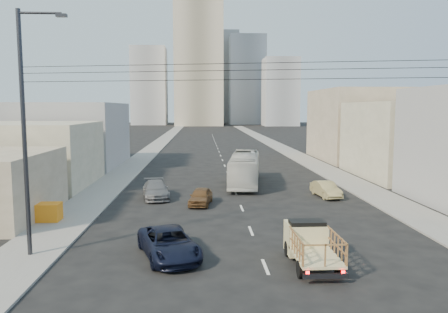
{
  "coord_description": "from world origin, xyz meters",
  "views": [
    {
      "loc": [
        -2.93,
        -17.5,
        7.36
      ],
      "look_at": [
        -1.15,
        17.19,
        3.5
      ],
      "focal_mm": 35.0,
      "sensor_mm": 36.0,
      "label": 1
    }
  ],
  "objects": [
    {
      "name": "lane_dashes",
      "position": [
        0.0,
        53.0,
        0.01
      ],
      "size": [
        0.15,
        104.0,
        0.01
      ],
      "color": "silver",
      "rests_on": "ground"
    },
    {
      "name": "overhead_wires",
      "position": [
        0.0,
        1.5,
        8.97
      ],
      "size": [
        23.01,
        5.02,
        0.72
      ],
      "color": "black",
      "rests_on": "ground"
    },
    {
      "name": "midrise_back",
      "position": [
        6.0,
        200.0,
        22.0
      ],
      "size": [
        18.0,
        18.0,
        44.0
      ],
      "primitive_type": "cube",
      "color": "#99999C",
      "rests_on": "ground"
    },
    {
      "name": "sidewalk_right",
      "position": [
        11.75,
        70.0,
        0.06
      ],
      "size": [
        3.5,
        180.0,
        0.12
      ],
      "primitive_type": "cube",
      "color": "gray",
      "rests_on": "ground"
    },
    {
      "name": "sidewalk_left",
      "position": [
        -11.75,
        70.0,
        0.06
      ],
      "size": [
        3.5,
        180.0,
        0.12
      ],
      "primitive_type": "cube",
      "color": "gray",
      "rests_on": "ground"
    },
    {
      "name": "sedan_grey",
      "position": [
        -6.73,
        17.98,
        0.7
      ],
      "size": [
        2.79,
        5.11,
        1.4
      ],
      "primitive_type": "imported",
      "rotation": [
        0.0,
        0.0,
        0.18
      ],
      "color": "slate",
      "rests_on": "ground"
    },
    {
      "name": "high_rise_tower",
      "position": [
        -4.0,
        170.0,
        30.0
      ],
      "size": [
        20.0,
        20.0,
        60.0
      ],
      "primitive_type": "cube",
      "color": "gray",
      "rests_on": "ground"
    },
    {
      "name": "ground",
      "position": [
        0.0,
        0.0,
        0.0
      ],
      "size": [
        420.0,
        420.0,
        0.0
      ],
      "primitive_type": "plane",
      "color": "black",
      "rests_on": "ground"
    },
    {
      "name": "midrise_east",
      "position": [
        30.0,
        165.0,
        14.0
      ],
      "size": [
        14.0,
        14.0,
        28.0
      ],
      "primitive_type": "cube",
      "color": "#95979D",
      "rests_on": "ground"
    },
    {
      "name": "crate_stack",
      "position": [
        -13.0,
        10.62,
        0.69
      ],
      "size": [
        1.8,
        1.2,
        1.14
      ],
      "color": "orange",
      "rests_on": "sidewalk_left"
    },
    {
      "name": "midrise_nw",
      "position": [
        -26.0,
        180.0,
        17.0
      ],
      "size": [
        15.0,
        15.0,
        34.0
      ],
      "primitive_type": "cube",
      "color": "#95979D",
      "rests_on": "ground"
    },
    {
      "name": "bldg_right_mid",
      "position": [
        19.5,
        28.0,
        4.0
      ],
      "size": [
        11.0,
        14.0,
        8.0
      ],
      "primitive_type": "cube",
      "color": "#A8A288",
      "rests_on": "ground"
    },
    {
      "name": "sedan_tan",
      "position": [
        7.36,
        17.76,
        0.64
      ],
      "size": [
        1.84,
        4.04,
        1.29
      ],
      "primitive_type": "imported",
      "rotation": [
        0.0,
        0.0,
        0.13
      ],
      "color": "tan",
      "rests_on": "ground"
    },
    {
      "name": "streetlamp_left",
      "position": [
        -11.39,
        4.0,
        6.44
      ],
      "size": [
        2.36,
        0.25,
        12.0
      ],
      "color": "#2D2D33",
      "rests_on": "ground"
    },
    {
      "name": "bldg_left_far",
      "position": [
        -19.5,
        39.0,
        4.0
      ],
      "size": [
        12.0,
        16.0,
        8.0
      ],
      "primitive_type": "cube",
      "color": "#99999C",
      "rests_on": "ground"
    },
    {
      "name": "bldg_left_mid",
      "position": [
        -19.0,
        24.0,
        3.0
      ],
      "size": [
        11.0,
        12.0,
        6.0
      ],
      "primitive_type": "cube",
      "color": "#A8A288",
      "rests_on": "ground"
    },
    {
      "name": "bldg_right_far",
      "position": [
        20.0,
        44.0,
        5.0
      ],
      "size": [
        12.0,
        16.0,
        10.0
      ],
      "primitive_type": "cube",
      "color": "gray",
      "rests_on": "ground"
    },
    {
      "name": "sedan_brown",
      "position": [
        -3.04,
        15.37,
        0.64
      ],
      "size": [
        2.09,
        3.95,
        1.28
      ],
      "primitive_type": "imported",
      "rotation": [
        0.0,
        0.0,
        -0.16
      ],
      "color": "brown",
      "rests_on": "ground"
    },
    {
      "name": "navy_pickup",
      "position": [
        -4.58,
        3.54,
        0.71
      ],
      "size": [
        3.84,
        5.63,
        1.43
      ],
      "primitive_type": "imported",
      "rotation": [
        0.0,
        0.0,
        0.31
      ],
      "color": "black",
      "rests_on": "ground"
    },
    {
      "name": "city_bus",
      "position": [
        1.2,
        24.0,
        1.55
      ],
      "size": [
        4.09,
        11.36,
        3.09
      ],
      "primitive_type": "imported",
      "rotation": [
        0.0,
        0.0,
        -0.14
      ],
      "color": "silver",
      "rests_on": "ground"
    },
    {
      "name": "flatbed_pickup",
      "position": [
        2.19,
        2.21,
        1.09
      ],
      "size": [
        1.95,
        4.41,
        1.9
      ],
      "color": "beige",
      "rests_on": "ground"
    },
    {
      "name": "midrise_ne",
      "position": [
        18.0,
        185.0,
        20.0
      ],
      "size": [
        16.0,
        16.0,
        40.0
      ],
      "primitive_type": "cube",
      "color": "#95979D",
      "rests_on": "ground"
    }
  ]
}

